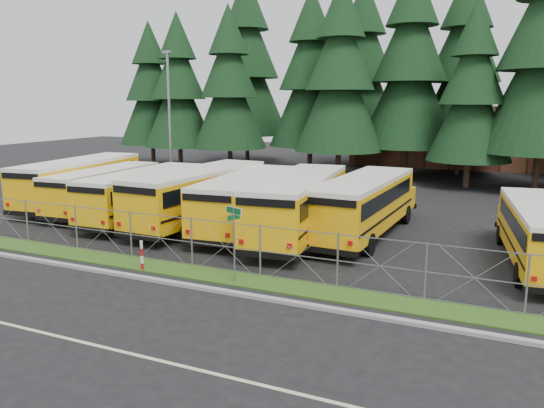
{
  "coord_description": "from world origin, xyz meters",
  "views": [
    {
      "loc": [
        10.23,
        -18.16,
        6.48
      ],
      "look_at": [
        0.23,
        4.0,
        1.75
      ],
      "focal_mm": 35.0,
      "sensor_mm": 36.0,
      "label": 1
    }
  ],
  "objects_px": {
    "bus_6": "(366,207)",
    "bus_east": "(539,235)",
    "bus_3": "(203,197)",
    "bus_5": "(301,206)",
    "bus_0": "(84,183)",
    "bus_2": "(147,195)",
    "light_standard": "(170,114)",
    "bus_1": "(108,190)",
    "street_sign": "(234,228)",
    "striped_bollard": "(142,256)",
    "bus_4": "(250,202)"
  },
  "relations": [
    {
      "from": "bus_east",
      "to": "street_sign",
      "type": "bearing_deg",
      "value": -153.45
    },
    {
      "from": "bus_3",
      "to": "bus_5",
      "type": "height_order",
      "value": "bus_5"
    },
    {
      "from": "bus_5",
      "to": "bus_6",
      "type": "xyz_separation_m",
      "value": [
        2.81,
        1.43,
        -0.06
      ]
    },
    {
      "from": "street_sign",
      "to": "light_standard",
      "type": "height_order",
      "value": "light_standard"
    },
    {
      "from": "street_sign",
      "to": "light_standard",
      "type": "relative_size",
      "value": 0.28
    },
    {
      "from": "bus_2",
      "to": "street_sign",
      "type": "relative_size",
      "value": 3.71
    },
    {
      "from": "bus_1",
      "to": "bus_3",
      "type": "distance_m",
      "value": 6.96
    },
    {
      "from": "bus_4",
      "to": "street_sign",
      "type": "bearing_deg",
      "value": -72.64
    },
    {
      "from": "bus_2",
      "to": "light_standard",
      "type": "xyz_separation_m",
      "value": [
        -5.61,
        10.37,
        4.13
      ]
    },
    {
      "from": "street_sign",
      "to": "bus_2",
      "type": "bearing_deg",
      "value": 142.16
    },
    {
      "from": "bus_4",
      "to": "striped_bollard",
      "type": "distance_m",
      "value": 7.88
    },
    {
      "from": "bus_0",
      "to": "bus_4",
      "type": "relative_size",
      "value": 1.04
    },
    {
      "from": "bus_1",
      "to": "bus_2",
      "type": "bearing_deg",
      "value": -16.38
    },
    {
      "from": "bus_3",
      "to": "light_standard",
      "type": "height_order",
      "value": "light_standard"
    },
    {
      "from": "bus_2",
      "to": "bus_4",
      "type": "relative_size",
      "value": 0.96
    },
    {
      "from": "street_sign",
      "to": "bus_6",
      "type": "bearing_deg",
      "value": 73.36
    },
    {
      "from": "bus_0",
      "to": "bus_2",
      "type": "xyz_separation_m",
      "value": [
        5.99,
        -1.5,
        -0.11
      ]
    },
    {
      "from": "bus_6",
      "to": "street_sign",
      "type": "bearing_deg",
      "value": -104.09
    },
    {
      "from": "street_sign",
      "to": "striped_bollard",
      "type": "distance_m",
      "value": 4.2
    },
    {
      "from": "striped_bollard",
      "to": "light_standard",
      "type": "height_order",
      "value": "light_standard"
    },
    {
      "from": "bus_3",
      "to": "light_standard",
      "type": "distance_m",
      "value": 14.21
    },
    {
      "from": "bus_east",
      "to": "bus_0",
      "type": "bearing_deg",
      "value": 168.14
    },
    {
      "from": "bus_2",
      "to": "bus_1",
      "type": "bearing_deg",
      "value": 165.18
    },
    {
      "from": "bus_5",
      "to": "light_standard",
      "type": "xyz_separation_m",
      "value": [
        -14.76,
        10.47,
        3.99
      ]
    },
    {
      "from": "bus_0",
      "to": "striped_bollard",
      "type": "xyz_separation_m",
      "value": [
        11.43,
        -9.02,
        -0.88
      ]
    },
    {
      "from": "bus_6",
      "to": "light_standard",
      "type": "bearing_deg",
      "value": 155.33
    },
    {
      "from": "bus_east",
      "to": "bus_6",
      "type": "bearing_deg",
      "value": 158.41
    },
    {
      "from": "bus_5",
      "to": "bus_1",
      "type": "bearing_deg",
      "value": 169.93
    },
    {
      "from": "bus_5",
      "to": "bus_6",
      "type": "height_order",
      "value": "bus_5"
    },
    {
      "from": "bus_east",
      "to": "striped_bollard",
      "type": "relative_size",
      "value": 8.17
    },
    {
      "from": "bus_6",
      "to": "striped_bollard",
      "type": "xyz_separation_m",
      "value": [
        -6.52,
        -8.85,
        -0.86
      ]
    },
    {
      "from": "bus_0",
      "to": "bus_3",
      "type": "bearing_deg",
      "value": -14.41
    },
    {
      "from": "bus_4",
      "to": "street_sign",
      "type": "relative_size",
      "value": 3.86
    },
    {
      "from": "bus_3",
      "to": "bus_4",
      "type": "height_order",
      "value": "bus_3"
    },
    {
      "from": "bus_6",
      "to": "bus_east",
      "type": "height_order",
      "value": "bus_6"
    },
    {
      "from": "bus_0",
      "to": "bus_4",
      "type": "bearing_deg",
      "value": -12.39
    },
    {
      "from": "bus_6",
      "to": "bus_east",
      "type": "distance_m",
      "value": 7.71
    },
    {
      "from": "light_standard",
      "to": "bus_east",
      "type": "bearing_deg",
      "value": -23.64
    },
    {
      "from": "bus_2",
      "to": "bus_east",
      "type": "height_order",
      "value": "bus_2"
    },
    {
      "from": "street_sign",
      "to": "bus_5",
      "type": "bearing_deg",
      "value": 91.86
    },
    {
      "from": "bus_0",
      "to": "bus_5",
      "type": "height_order",
      "value": "bus_5"
    },
    {
      "from": "bus_4",
      "to": "bus_6",
      "type": "relative_size",
      "value": 0.97
    },
    {
      "from": "bus_east",
      "to": "bus_2",
      "type": "bearing_deg",
      "value": 171.11
    },
    {
      "from": "bus_2",
      "to": "street_sign",
      "type": "height_order",
      "value": "street_sign"
    },
    {
      "from": "bus_6",
      "to": "light_standard",
      "type": "xyz_separation_m",
      "value": [
        -17.57,
        9.04,
        4.04
      ]
    },
    {
      "from": "bus_4",
      "to": "street_sign",
      "type": "xyz_separation_m",
      "value": [
        3.14,
        -7.56,
        0.61
      ]
    },
    {
      "from": "bus_0",
      "to": "street_sign",
      "type": "height_order",
      "value": "bus_0"
    },
    {
      "from": "bus_6",
      "to": "street_sign",
      "type": "distance_m",
      "value": 9.01
    },
    {
      "from": "bus_1",
      "to": "bus_2",
      "type": "height_order",
      "value": "bus_2"
    },
    {
      "from": "bus_5",
      "to": "bus_2",
      "type": "bearing_deg",
      "value": 173.23
    }
  ]
}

